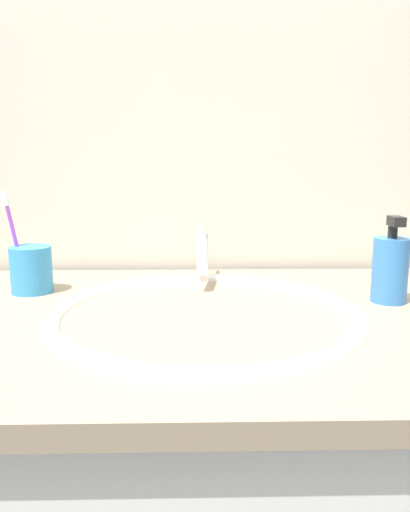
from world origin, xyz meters
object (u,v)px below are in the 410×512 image
at_px(toothbrush_purple, 14,235).
at_px(soap_dispenser, 390,268).
at_px(toothbrush_cup, 31,269).
at_px(faucet, 203,255).
at_px(toothbrush_white, 13,234).

bearing_deg(toothbrush_purple, soap_dispenser, -7.02).
bearing_deg(toothbrush_purple, toothbrush_cup, -4.44).
height_order(faucet, toothbrush_cup, faucet).
height_order(faucet, soap_dispenser, soap_dispenser).
distance_m(toothbrush_white, soap_dispenser, 0.68).
distance_m(faucet, soap_dispenser, 0.36).
bearing_deg(toothbrush_cup, faucet, 14.13).
distance_m(toothbrush_cup, toothbrush_purple, 0.07).
bearing_deg(toothbrush_white, toothbrush_purple, -60.51).
xyz_separation_m(faucet, toothbrush_cup, (-0.32, -0.08, -0.01)).
xyz_separation_m(toothbrush_purple, toothbrush_white, (-0.01, 0.01, 0.00)).
distance_m(toothbrush_purple, toothbrush_white, 0.01).
relative_size(toothbrush_cup, toothbrush_purple, 0.48).
height_order(toothbrush_purple, soap_dispenser, toothbrush_purple).
distance_m(faucet, toothbrush_white, 0.36).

